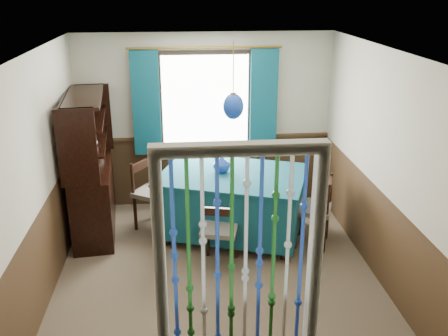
{
  "coord_description": "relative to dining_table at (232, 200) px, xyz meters",
  "views": [
    {
      "loc": [
        -0.38,
        -4.92,
        3.14
      ],
      "look_at": [
        0.14,
        0.6,
        1.06
      ],
      "focal_mm": 40.0,
      "sensor_mm": 36.0,
      "label": 1
    }
  ],
  "objects": [
    {
      "name": "chair_right",
      "position": [
        1.0,
        -0.33,
        -0.01
      ],
      "size": [
        0.56,
        0.58,
        0.91
      ],
      "rotation": [
        0.0,
        0.0,
        1.2
      ],
      "color": "black",
      "rests_on": "floor"
    },
    {
      "name": "vase_table",
      "position": [
        -0.13,
        0.08,
        0.48
      ],
      "size": [
        0.25,
        0.25,
        0.21
      ],
      "primitive_type": "imported",
      "rotation": [
        0.0,
        0.0,
        0.3
      ],
      "color": "navy",
      "rests_on": "dining_table"
    },
    {
      "name": "vase_sideboard",
      "position": [
        -1.75,
        0.61,
        0.52
      ],
      "size": [
        0.21,
        0.21,
        0.18
      ],
      "primitive_type": "imported",
      "rotation": [
        0.0,
        0.0,
        0.25
      ],
      "color": "beige",
      "rests_on": "sideboard"
    },
    {
      "name": "wainscot_right",
      "position": [
        1.51,
        -0.9,
        0.01
      ],
      "size": [
        0.0,
        4.0,
        4.0
      ],
      "primitive_type": "plane",
      "rotation": [
        1.57,
        0.0,
        -1.57
      ],
      "color": "#3D2817",
      "rests_on": "ground"
    },
    {
      "name": "chair_left",
      "position": [
        -1.04,
        0.35,
        0.01
      ],
      "size": [
        0.62,
        0.63,
        0.94
      ],
      "rotation": [
        0.0,
        0.0,
        -2.14
      ],
      "color": "black",
      "rests_on": "floor"
    },
    {
      "name": "wall_right",
      "position": [
        1.52,
        -0.9,
        0.76
      ],
      "size": [
        0.0,
        4.0,
        4.0
      ],
      "primitive_type": "plane",
      "rotation": [
        1.57,
        0.0,
        -1.57
      ],
      "color": "#C0B69D",
      "rests_on": "ground"
    },
    {
      "name": "pendant_lamp",
      "position": [
        -0.0,
        -0.0,
        1.24
      ],
      "size": [
        0.25,
        0.25,
        0.93
      ],
      "color": "olive",
      "rests_on": "ceiling"
    },
    {
      "name": "dining_table",
      "position": [
        0.0,
        0.0,
        0.0
      ],
      "size": [
        2.09,
        1.75,
        0.86
      ],
      "rotation": [
        0.0,
        0.0,
        -0.34
      ],
      "color": "#104452",
      "rests_on": "floor"
    },
    {
      "name": "wall_left",
      "position": [
        -2.08,
        -0.9,
        0.76
      ],
      "size": [
        0.0,
        4.0,
        4.0
      ],
      "primitive_type": "plane",
      "rotation": [
        1.57,
        0.0,
        1.57
      ],
      "color": "#C0B69D",
      "rests_on": "ground"
    },
    {
      "name": "wall_back",
      "position": [
        -0.28,
        1.1,
        0.76
      ],
      "size": [
        3.6,
        0.0,
        3.6
      ],
      "primitive_type": "plane",
      "rotation": [
        1.57,
        0.0,
        0.0
      ],
      "color": "#C0B69D",
      "rests_on": "ground"
    },
    {
      "name": "chair_near",
      "position": [
        -0.24,
        -0.72,
        -0.05
      ],
      "size": [
        0.49,
        0.47,
        0.83
      ],
      "rotation": [
        0.0,
        0.0,
        -0.23
      ],
      "color": "black",
      "rests_on": "floor"
    },
    {
      "name": "chair_far",
      "position": [
        0.22,
        0.75,
        -0.03
      ],
      "size": [
        0.58,
        0.57,
        0.87
      ],
      "rotation": [
        0.0,
        0.0,
        2.59
      ],
      "color": "black",
      "rests_on": "floor"
    },
    {
      "name": "wainscot_back",
      "position": [
        -0.28,
        1.09,
        0.01
      ],
      "size": [
        3.6,
        0.0,
        3.6
      ],
      "primitive_type": "plane",
      "rotation": [
        1.57,
        0.0,
        0.0
      ],
      "color": "#3D2817",
      "rests_on": "ground"
    },
    {
      "name": "sideboard",
      "position": [
        -1.81,
        0.3,
        0.14
      ],
      "size": [
        0.62,
        1.45,
        1.84
      ],
      "rotation": [
        0.0,
        0.0,
        0.1
      ],
      "color": "black",
      "rests_on": "floor"
    },
    {
      "name": "window",
      "position": [
        -0.28,
        1.05,
        1.06
      ],
      "size": [
        1.32,
        0.12,
        1.42
      ],
      "primitive_type": "cube",
      "color": "black",
      "rests_on": "wall_back"
    },
    {
      "name": "wall_front",
      "position": [
        -0.28,
        -2.9,
        0.76
      ],
      "size": [
        3.6,
        0.0,
        3.6
      ],
      "primitive_type": "plane",
      "rotation": [
        -1.57,
        0.0,
        0.0
      ],
      "color": "#C0B69D",
      "rests_on": "ground"
    },
    {
      "name": "doorway",
      "position": [
        -0.28,
        -2.84,
        0.56
      ],
      "size": [
        1.16,
        0.12,
        2.18
      ],
      "primitive_type": null,
      "color": "silver",
      "rests_on": "ground"
    },
    {
      "name": "bowl_shelf",
      "position": [
        -1.75,
        0.07,
        0.79
      ],
      "size": [
        0.3,
        0.3,
        0.06
      ],
      "primitive_type": "imported",
      "rotation": [
        0.0,
        0.0,
        0.32
      ],
      "color": "beige",
      "rests_on": "sideboard"
    },
    {
      "name": "ceiling",
      "position": [
        -0.28,
        -0.9,
        2.01
      ],
      "size": [
        4.0,
        4.0,
        0.0
      ],
      "primitive_type": "plane",
      "rotation": [
        3.14,
        0.0,
        0.0
      ],
      "color": "silver",
      "rests_on": "ground"
    },
    {
      "name": "wainscot_left",
      "position": [
        -2.06,
        -0.9,
        0.01
      ],
      "size": [
        0.0,
        4.0,
        4.0
      ],
      "primitive_type": "plane",
      "rotation": [
        1.57,
        0.0,
        1.57
      ],
      "color": "#3D2817",
      "rests_on": "ground"
    },
    {
      "name": "floor",
      "position": [
        -0.28,
        -0.9,
        -0.49
      ],
      "size": [
        4.0,
        4.0,
        0.0
      ],
      "primitive_type": "plane",
      "color": "brown",
      "rests_on": "ground"
    }
  ]
}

